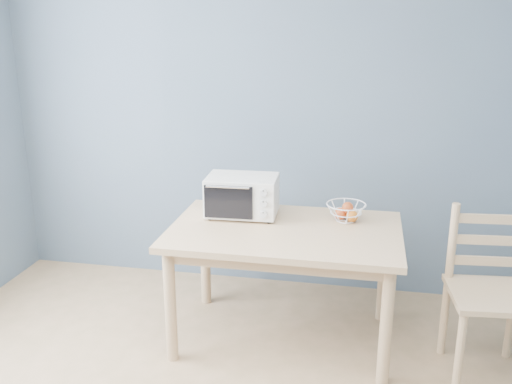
% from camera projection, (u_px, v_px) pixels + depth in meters
% --- Properties ---
extents(room, '(4.01, 4.51, 2.61)m').
position_uv_depth(room, '(163.00, 219.00, 2.00)').
color(room, tan).
rests_on(room, ground).
extents(dining_table, '(1.40, 0.90, 0.75)m').
position_uv_depth(dining_table, '(285.00, 244.00, 3.50)').
color(dining_table, tan).
rests_on(dining_table, ground).
extents(toaster_oven, '(0.46, 0.35, 0.26)m').
position_uv_depth(toaster_oven, '(239.00, 195.00, 3.65)').
color(toaster_oven, white).
rests_on(toaster_oven, dining_table).
extents(fruit_basket, '(0.28, 0.28, 0.13)m').
position_uv_depth(fruit_basket, '(346.00, 211.00, 3.58)').
color(fruit_basket, white).
rests_on(fruit_basket, dining_table).
extents(dining_chair, '(0.49, 0.49, 0.97)m').
position_uv_depth(dining_chair, '(489.00, 295.00, 3.21)').
color(dining_chair, tan).
rests_on(dining_chair, ground).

